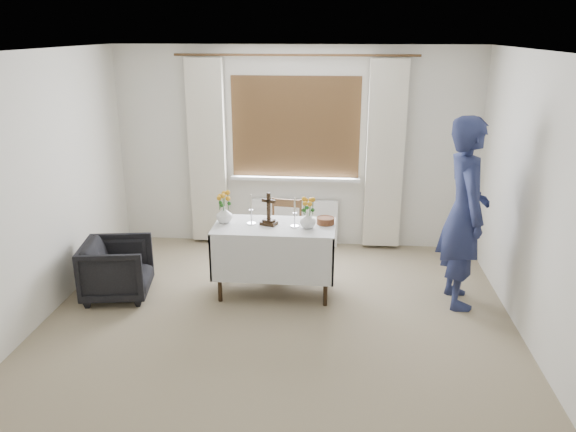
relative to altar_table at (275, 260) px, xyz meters
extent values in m
plane|color=tan|center=(0.10, -0.99, -0.38)|extent=(5.00, 5.00, 0.00)
cube|color=silver|center=(0.00, 0.00, 0.00)|extent=(1.24, 0.64, 0.76)
imported|color=black|center=(-1.62, -0.22, -0.08)|extent=(0.77, 0.75, 0.61)
imported|color=navy|center=(1.88, -0.02, 0.57)|extent=(0.50, 0.72, 1.91)
cube|color=white|center=(0.10, 1.43, -0.08)|extent=(1.10, 0.10, 0.60)
imported|color=white|center=(-0.53, 0.04, 0.47)|extent=(0.21, 0.21, 0.18)
imported|color=white|center=(0.34, -0.04, 0.47)|extent=(0.21, 0.21, 0.17)
cylinder|color=brown|center=(0.52, 0.09, 0.42)|extent=(0.19, 0.19, 0.07)
camera|label=1|loc=(0.63, -5.38, 2.29)|focal=35.00mm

